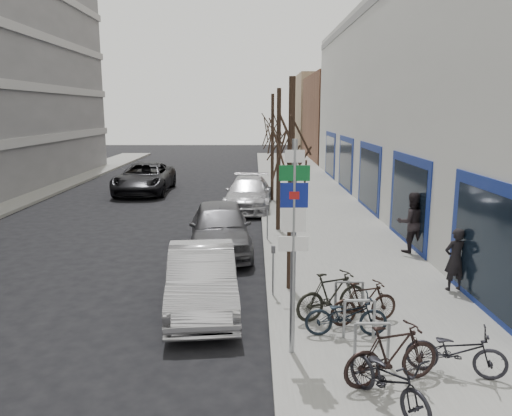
{
  "coord_description": "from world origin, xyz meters",
  "views": [
    {
      "loc": [
        1.68,
        -8.83,
        4.7
      ],
      "look_at": [
        1.73,
        4.89,
        2.0
      ],
      "focal_mm": 35.0,
      "sensor_mm": 36.0,
      "label": 1
    }
  ],
  "objects_px": {
    "tree_far": "(273,122)",
    "bike_far_inner": "(364,302)",
    "parked_car_back": "(248,194)",
    "lane_car": "(145,178)",
    "meter_mid": "(267,218)",
    "parked_car_mid": "(220,227)",
    "tree_near": "(292,135)",
    "highway_sign_pole": "(294,235)",
    "bike_mid_curb": "(346,312)",
    "tree_mid": "(279,126)",
    "parked_car_front": "(202,279)",
    "meter_back": "(264,193)",
    "pedestrian_far": "(411,222)",
    "bike_near_left": "(389,374)",
    "bike_near_right": "(392,354)",
    "bike_far_curb": "(456,347)",
    "pedestrian_near": "(455,259)",
    "bike_rack": "(359,314)",
    "meter_front": "(273,266)",
    "bike_mid_inner": "(332,295)"
  },
  "relations": [
    {
      "from": "tree_far",
      "to": "bike_far_inner",
      "type": "relative_size",
      "value": 3.42
    },
    {
      "from": "parked_car_back",
      "to": "lane_car",
      "type": "xyz_separation_m",
      "value": [
        -6.05,
        4.88,
        0.1
      ]
    },
    {
      "from": "meter_mid",
      "to": "parked_car_mid",
      "type": "xyz_separation_m",
      "value": [
        -1.62,
        -1.06,
        -0.07
      ]
    },
    {
      "from": "tree_far",
      "to": "lane_car",
      "type": "distance_m",
      "value": 8.56
    },
    {
      "from": "tree_near",
      "to": "parked_car_back",
      "type": "xyz_separation_m",
      "value": [
        -1.2,
        11.32,
        -3.35
      ]
    },
    {
      "from": "highway_sign_pole",
      "to": "bike_mid_curb",
      "type": "distance_m",
      "value": 2.25
    },
    {
      "from": "tree_mid",
      "to": "parked_car_front",
      "type": "height_order",
      "value": "tree_mid"
    },
    {
      "from": "parked_car_back",
      "to": "tree_mid",
      "type": "bearing_deg",
      "value": -72.91
    },
    {
      "from": "tree_near",
      "to": "highway_sign_pole",
      "type": "bearing_deg",
      "value": -93.26
    },
    {
      "from": "meter_back",
      "to": "parked_car_mid",
      "type": "relative_size",
      "value": 0.26
    },
    {
      "from": "meter_back",
      "to": "bike_mid_curb",
      "type": "distance_m",
      "value": 13.36
    },
    {
      "from": "meter_mid",
      "to": "meter_back",
      "type": "bearing_deg",
      "value": 90.0
    },
    {
      "from": "pedestrian_far",
      "to": "parked_car_front",
      "type": "bearing_deg",
      "value": 31.82
    },
    {
      "from": "tree_mid",
      "to": "meter_mid",
      "type": "xyz_separation_m",
      "value": [
        -0.45,
        -1.5,
        -3.19
      ]
    },
    {
      "from": "bike_near_left",
      "to": "bike_near_right",
      "type": "relative_size",
      "value": 1.01
    },
    {
      "from": "bike_near_left",
      "to": "bike_far_inner",
      "type": "height_order",
      "value": "bike_near_left"
    },
    {
      "from": "tree_near",
      "to": "bike_near_left",
      "type": "xyz_separation_m",
      "value": [
        1.15,
        -5.31,
        -3.4
      ]
    },
    {
      "from": "bike_near_right",
      "to": "tree_far",
      "type": "bearing_deg",
      "value": -12.65
    },
    {
      "from": "highway_sign_pole",
      "to": "bike_far_curb",
      "type": "xyz_separation_m",
      "value": [
        2.79,
        -0.82,
        -1.79
      ]
    },
    {
      "from": "parked_car_front",
      "to": "pedestrian_near",
      "type": "relative_size",
      "value": 2.75
    },
    {
      "from": "bike_rack",
      "to": "bike_mid_curb",
      "type": "bearing_deg",
      "value": 154.83
    },
    {
      "from": "parked_car_back",
      "to": "pedestrian_near",
      "type": "relative_size",
      "value": 3.19
    },
    {
      "from": "highway_sign_pole",
      "to": "tree_mid",
      "type": "bearing_deg",
      "value": 88.86
    },
    {
      "from": "highway_sign_pole",
      "to": "meter_front",
      "type": "height_order",
      "value": "highway_sign_pole"
    },
    {
      "from": "bike_near_right",
      "to": "bike_far_inner",
      "type": "distance_m",
      "value": 2.43
    },
    {
      "from": "bike_near_right",
      "to": "bike_mid_inner",
      "type": "distance_m",
      "value": 2.79
    },
    {
      "from": "bike_far_curb",
      "to": "highway_sign_pole",
      "type": "bearing_deg",
      "value": 91.13
    },
    {
      "from": "parked_car_mid",
      "to": "parked_car_back",
      "type": "bearing_deg",
      "value": 78.18
    },
    {
      "from": "tree_mid",
      "to": "bike_far_curb",
      "type": "distance_m",
      "value": 11.66
    },
    {
      "from": "bike_near_right",
      "to": "parked_car_mid",
      "type": "xyz_separation_m",
      "value": [
        -3.45,
        8.58,
        0.15
      ]
    },
    {
      "from": "meter_back",
      "to": "pedestrian_far",
      "type": "bearing_deg",
      "value": -57.16
    },
    {
      "from": "bike_rack",
      "to": "tree_far",
      "type": "bearing_deg",
      "value": 94.32
    },
    {
      "from": "meter_back",
      "to": "bike_far_inner",
      "type": "bearing_deg",
      "value": -81.53
    },
    {
      "from": "bike_mid_curb",
      "to": "parked_car_mid",
      "type": "relative_size",
      "value": 0.34
    },
    {
      "from": "bike_near_left",
      "to": "parked_car_front",
      "type": "height_order",
      "value": "parked_car_front"
    },
    {
      "from": "parked_car_front",
      "to": "meter_front",
      "type": "bearing_deg",
      "value": 9.28
    },
    {
      "from": "bike_far_curb",
      "to": "tree_far",
      "type": "bearing_deg",
      "value": 26.06
    },
    {
      "from": "tree_near",
      "to": "pedestrian_far",
      "type": "relative_size",
      "value": 2.76
    },
    {
      "from": "meter_back",
      "to": "bike_near_left",
      "type": "distance_m",
      "value": 15.89
    },
    {
      "from": "bike_far_inner",
      "to": "lane_car",
      "type": "bearing_deg",
      "value": 7.58
    },
    {
      "from": "parked_car_mid",
      "to": "pedestrian_near",
      "type": "relative_size",
      "value": 3.03
    },
    {
      "from": "bike_near_right",
      "to": "pedestrian_far",
      "type": "distance_m",
      "value": 8.48
    },
    {
      "from": "highway_sign_pole",
      "to": "bike_near_left",
      "type": "height_order",
      "value": "highway_sign_pole"
    },
    {
      "from": "bike_mid_curb",
      "to": "parked_car_back",
      "type": "distance_m",
      "value": 14.27
    },
    {
      "from": "highway_sign_pole",
      "to": "meter_back",
      "type": "xyz_separation_m",
      "value": [
        -0.25,
        14.01,
        -1.54
      ]
    },
    {
      "from": "bike_near_left",
      "to": "pedestrian_near",
      "type": "distance_m",
      "value": 5.99
    },
    {
      "from": "meter_front",
      "to": "parked_car_front",
      "type": "height_order",
      "value": "parked_car_front"
    },
    {
      "from": "meter_mid",
      "to": "meter_back",
      "type": "height_order",
      "value": "same"
    },
    {
      "from": "bike_rack",
      "to": "parked_car_back",
      "type": "relative_size",
      "value": 0.43
    },
    {
      "from": "meter_front",
      "to": "bike_mid_inner",
      "type": "height_order",
      "value": "meter_front"
    }
  ]
}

